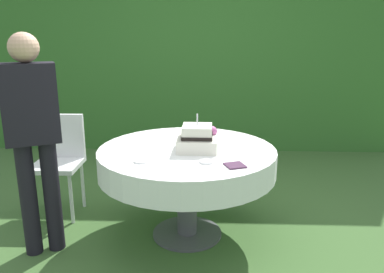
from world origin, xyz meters
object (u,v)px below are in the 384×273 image
cake_table (187,162)px  serving_plate_near (207,162)px  wedding_cake (198,139)px  garden_chair (60,155)px  standing_person (33,131)px  serving_plate_far (141,161)px  napkin_stack (235,165)px

cake_table → serving_plate_near: bearing=-64.8°
cake_table → wedding_cake: bearing=-17.3°
cake_table → wedding_cake: 0.21m
garden_chair → standing_person: size_ratio=0.56×
cake_table → serving_plate_far: serving_plate_far is taller
cake_table → serving_plate_far: 0.46m
cake_table → napkin_stack: bearing=-48.6°
napkin_stack → standing_person: standing_person is taller
serving_plate_far → standing_person: bearing=176.1°
cake_table → serving_plate_near: size_ratio=13.64×
serving_plate_near → napkin_stack: size_ratio=0.81×
wedding_cake → napkin_stack: (0.26, -0.36, -0.08)m
wedding_cake → napkin_stack: bearing=-54.5°
garden_chair → serving_plate_near: bearing=-28.6°
serving_plate_near → serving_plate_far: size_ratio=0.99×
serving_plate_far → standing_person: (-0.76, 0.05, 0.19)m
wedding_cake → napkin_stack: size_ratio=2.45×
wedding_cake → standing_person: (-1.14, -0.25, 0.11)m
serving_plate_far → napkin_stack: bearing=-5.4°
wedding_cake → serving_plate_near: (0.07, -0.30, -0.08)m
serving_plate_near → napkin_stack: serving_plate_near is taller
napkin_stack → garden_chair: size_ratio=0.14×
serving_plate_near → standing_person: size_ratio=0.06×
wedding_cake → serving_plate_far: (-0.38, -0.30, -0.08)m
garden_chair → cake_table: bearing=-18.7°
serving_plate_near → serving_plate_far: bearing=-179.4°
wedding_cake → serving_plate_far: 0.49m
napkin_stack → garden_chair: 1.71m
serving_plate_far → napkin_stack: 0.64m
serving_plate_near → serving_plate_far: same height
wedding_cake → serving_plate_near: size_ratio=3.02×
garden_chair → standing_person: standing_person is taller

